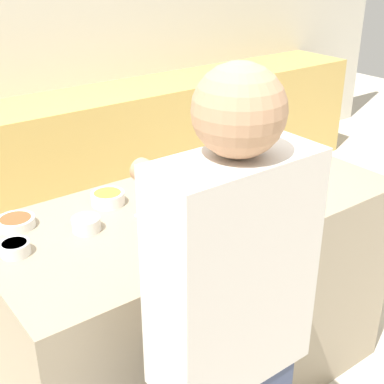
{
  "coord_description": "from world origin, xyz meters",
  "views": [
    {
      "loc": [
        -1.17,
        -1.52,
        1.91
      ],
      "look_at": [
        -0.03,
        0.0,
        1.01
      ],
      "focal_mm": 50.0,
      "sensor_mm": 36.0,
      "label": 1
    }
  ],
  "objects": [
    {
      "name": "candy_bowl_far_right",
      "position": [
        -0.46,
        0.07,
        0.98
      ],
      "size": [
        0.1,
        0.1,
        0.05
      ],
      "color": "silver",
      "rests_on": "kitchen_island"
    },
    {
      "name": "ground_plane",
      "position": [
        0.0,
        0.0,
        0.0
      ],
      "size": [
        12.0,
        12.0,
        0.0
      ],
      "primitive_type": "plane",
      "color": "beige"
    },
    {
      "name": "cookbook",
      "position": [
        0.73,
        0.22,
        0.96
      ],
      "size": [
        0.17,
        0.13,
        0.02
      ],
      "color": "#CCB78C",
      "rests_on": "kitchen_island"
    },
    {
      "name": "gingerbread_house",
      "position": [
        -0.06,
        -0.1,
        1.06
      ],
      "size": [
        0.22,
        0.19,
        0.27
      ],
      "color": "brown",
      "rests_on": "baking_tray"
    },
    {
      "name": "decorative_tree",
      "position": [
        0.42,
        0.19,
        1.15
      ],
      "size": [
        0.15,
        0.15,
        0.4
      ],
      "color": "#33843D",
      "rests_on": "kitchen_island"
    },
    {
      "name": "person",
      "position": [
        -0.39,
        -0.65,
        0.86
      ],
      "size": [
        0.44,
        0.55,
        1.67
      ],
      "color": "#424C6B",
      "rests_on": "ground_plane"
    },
    {
      "name": "kitchen_island",
      "position": [
        0.0,
        0.0,
        0.47
      ],
      "size": [
        1.68,
        0.78,
        0.95
      ],
      "color": "gray",
      "rests_on": "ground_plane"
    },
    {
      "name": "candy_bowl_far_left",
      "position": [
        -0.65,
        0.25,
        0.97
      ],
      "size": [
        0.14,
        0.14,
        0.04
      ],
      "color": "silver",
      "rests_on": "kitchen_island"
    },
    {
      "name": "mug",
      "position": [
        0.07,
        0.18,
        0.99
      ],
      "size": [
        0.09,
        0.09,
        0.1
      ],
      "color": "white",
      "rests_on": "kitchen_island"
    },
    {
      "name": "candy_bowl_center_rear",
      "position": [
        -0.29,
        0.21,
        0.97
      ],
      "size": [
        0.13,
        0.13,
        0.05
      ],
      "color": "white",
      "rests_on": "kitchen_island"
    },
    {
      "name": "candy_bowl_near_tray_left",
      "position": [
        -0.05,
        0.18,
        0.97
      ],
      "size": [
        0.11,
        0.11,
        0.05
      ],
      "color": "silver",
      "rests_on": "kitchen_island"
    },
    {
      "name": "candy_bowl_near_tray_right",
      "position": [
        -0.72,
        0.07,
        0.97
      ],
      "size": [
        0.1,
        0.1,
        0.04
      ],
      "color": "silver",
      "rests_on": "kitchen_island"
    },
    {
      "name": "back_cabinet_block",
      "position": [
        0.0,
        1.92,
        0.45
      ],
      "size": [
        6.0,
        0.6,
        0.9
      ],
      "color": "tan",
      "rests_on": "ground_plane"
    },
    {
      "name": "baking_tray",
      "position": [
        -0.06,
        -0.1,
        0.95
      ],
      "size": [
        0.41,
        0.32,
        0.01
      ],
      "color": "silver",
      "rests_on": "kitchen_island"
    }
  ]
}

